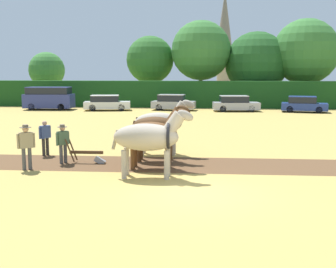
# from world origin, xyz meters

# --- Properties ---
(ground_plane) EXTENTS (240.00, 240.00, 0.00)m
(ground_plane) POSITION_xyz_m (0.00, 0.00, 0.00)
(ground_plane) COLOR tan
(plowed_furrow_strip) EXTENTS (23.33, 3.76, 0.01)m
(plowed_furrow_strip) POSITION_xyz_m (-5.31, 3.86, 0.00)
(plowed_furrow_strip) COLOR brown
(plowed_furrow_strip) RESTS_ON ground
(hedgerow) EXTENTS (68.42, 1.80, 2.78)m
(hedgerow) POSITION_xyz_m (0.00, 32.06, 1.39)
(hedgerow) COLOR #194719
(hedgerow) RESTS_ON ground
(tree_far_left) EXTENTS (4.43, 4.43, 6.18)m
(tree_far_left) POSITION_xyz_m (-20.28, 38.30, 3.95)
(tree_far_left) COLOR #423323
(tree_far_left) RESTS_ON ground
(tree_left) EXTENTS (5.62, 5.62, 7.97)m
(tree_left) POSITION_xyz_m (-7.17, 37.64, 5.14)
(tree_left) COLOR #423323
(tree_left) RESTS_ON ground
(tree_center_left) EXTENTS (6.77, 6.77, 9.53)m
(tree_center_left) POSITION_xyz_m (-1.09, 36.34, 6.14)
(tree_center_left) COLOR brown
(tree_center_left) RESTS_ON ground
(tree_center) EXTENTS (7.14, 7.14, 8.30)m
(tree_center) POSITION_xyz_m (5.22, 37.06, 4.72)
(tree_center) COLOR #4C3823
(tree_center) RESTS_ON ground
(tree_center_right) EXTENTS (7.27, 7.27, 9.60)m
(tree_center_right) POSITION_xyz_m (10.54, 36.53, 5.95)
(tree_center_right) COLOR #4C3823
(tree_center_right) RESTS_ON ground
(church_spire) EXTENTS (2.80, 2.80, 18.18)m
(church_spire) POSITION_xyz_m (2.03, 65.59, 9.51)
(church_spire) COLOR gray
(church_spire) RESTS_ON ground
(draft_horse_lead_left) EXTENTS (2.96, 1.09, 2.49)m
(draft_horse_lead_left) POSITION_xyz_m (-1.64, 1.88, 1.44)
(draft_horse_lead_left) COLOR #B2A38E
(draft_horse_lead_left) RESTS_ON ground
(draft_horse_lead_right) EXTENTS (2.74, 1.05, 2.41)m
(draft_horse_lead_right) POSITION_xyz_m (-1.69, 3.29, 1.35)
(draft_horse_lead_right) COLOR brown
(draft_horse_lead_right) RESTS_ON ground
(draft_horse_trail_left) EXTENTS (2.62, 0.98, 2.42)m
(draft_horse_trail_left) POSITION_xyz_m (-1.74, 4.69, 1.42)
(draft_horse_trail_left) COLOR #513319
(draft_horse_trail_left) RESTS_ON ground
(draft_horse_trail_right) EXTENTS (2.88, 1.07, 2.56)m
(draft_horse_trail_right) POSITION_xyz_m (-1.78, 6.10, 1.44)
(draft_horse_trail_right) COLOR #B2A38E
(draft_horse_trail_right) RESTS_ON ground
(plow) EXTENTS (1.63, 0.47, 1.13)m
(plow) POSITION_xyz_m (-4.44, 3.89, 0.32)
(plow) COLOR #4C331E
(plow) RESTS_ON ground
(farmer_at_plow) EXTENTS (0.42, 0.54, 1.60)m
(farmer_at_plow) POSITION_xyz_m (-5.50, 3.75, 0.92)
(farmer_at_plow) COLOR #4C4C4C
(farmer_at_plow) RESTS_ON ground
(farmer_beside_team) EXTENTS (0.30, 0.63, 1.59)m
(farmer_beside_team) POSITION_xyz_m (-1.86, 8.27, 0.92)
(farmer_beside_team) COLOR #38332D
(farmer_beside_team) RESTS_ON ground
(farmer_onlooker_left) EXTENTS (0.56, 0.45, 1.73)m
(farmer_onlooker_left) POSITION_xyz_m (-6.47, 2.49, 1.02)
(farmer_onlooker_left) COLOR #4C4C4C
(farmer_onlooker_left) RESTS_ON ground
(farmer_onlooker_right) EXTENTS (0.40, 0.57, 1.57)m
(farmer_onlooker_right) POSITION_xyz_m (-6.87, 5.24, 0.90)
(farmer_onlooker_right) COLOR #38332D
(farmer_onlooker_right) RESTS_ON ground
(parked_van) EXTENTS (4.86, 2.30, 2.24)m
(parked_van) POSITION_xyz_m (-15.83, 27.76, 1.15)
(parked_van) COLOR navy
(parked_van) RESTS_ON ground
(parked_car_left) EXTENTS (4.70, 2.62, 1.49)m
(parked_car_left) POSITION_xyz_m (-9.91, 27.52, 0.72)
(parked_car_left) COLOR silver
(parked_car_left) RESTS_ON ground
(parked_car_center_left) EXTENTS (4.33, 2.05, 1.53)m
(parked_car_center_left) POSITION_xyz_m (-3.51, 28.49, 0.73)
(parked_car_center_left) COLOR #9E9EA8
(parked_car_center_left) RESTS_ON ground
(parked_car_center) EXTENTS (4.52, 2.32, 1.49)m
(parked_car_center) POSITION_xyz_m (2.53, 28.05, 0.71)
(parked_car_center) COLOR #A8A8B2
(parked_car_center) RESTS_ON ground
(parked_car_center_right) EXTENTS (4.34, 2.44, 1.48)m
(parked_car_center_right) POSITION_xyz_m (8.81, 27.79, 0.71)
(parked_car_center_right) COLOR navy
(parked_car_center_right) RESTS_ON ground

